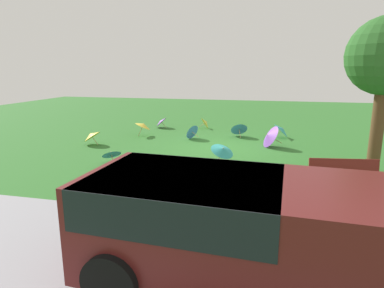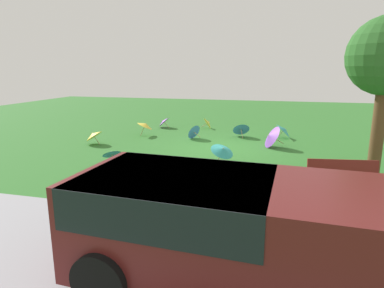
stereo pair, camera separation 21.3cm
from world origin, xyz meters
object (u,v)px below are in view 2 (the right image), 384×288
at_px(parasol_yellow_3, 145,125).
at_px(parasol_purple_0, 270,136).
at_px(parasol_teal_0, 223,150).
at_px(parasol_blue_3, 112,153).
at_px(parasol_blue_0, 193,131).
at_px(park_bench, 340,176).
at_px(parasol_purple_1, 163,121).
at_px(van_dark, 230,224).
at_px(parasol_teal_2, 284,130).
at_px(parasol_yellow_0, 208,123).
at_px(parasol_yellow_1, 93,135).
at_px(parasol_yellow_2, 255,179).
at_px(parasol_blue_2, 241,129).

bearing_deg(parasol_yellow_3, parasol_purple_0, 170.36).
distance_m(parasol_teal_0, parasol_blue_3, 3.57).
height_order(parasol_teal_0, parasol_purple_0, parasol_purple_0).
distance_m(parasol_blue_0, parasol_purple_0, 3.37).
distance_m(park_bench, parasol_blue_0, 7.37).
distance_m(parasol_blue_0, parasol_yellow_3, 2.26).
bearing_deg(parasol_purple_0, parasol_purple_1, -30.10).
xyz_separation_m(parasol_teal_0, parasol_yellow_3, (4.12, -3.70, 0.03)).
bearing_deg(parasol_blue_0, van_dark, 107.12).
distance_m(parasol_teal_2, parasol_purple_0, 2.00).
height_order(parasol_yellow_0, parasol_teal_2, parasol_teal_2).
height_order(parasol_yellow_1, parasol_teal_2, parasol_teal_2).
distance_m(van_dark, parasol_yellow_1, 9.92).
xyz_separation_m(park_bench, parasol_blue_0, (4.99, -5.42, -0.14)).
height_order(park_bench, parasol_yellow_0, park_bench).
bearing_deg(van_dark, parasol_yellow_2, -91.71).
bearing_deg(parasol_purple_0, parasol_teal_0, 63.08).
bearing_deg(parasol_yellow_3, parasol_teal_2, -170.79).
xyz_separation_m(parasol_teal_0, parasol_yellow_1, (5.48, -1.56, -0.09)).
xyz_separation_m(park_bench, parasol_blue_2, (3.03, -6.37, -0.09)).
bearing_deg(park_bench, parasol_purple_0, -69.48).
relative_size(van_dark, park_bench, 2.84).
relative_size(park_bench, parasol_purple_0, 1.55).
bearing_deg(park_bench, parasol_yellow_0, -58.92).
distance_m(park_bench, parasol_yellow_1, 9.25).
bearing_deg(parasol_blue_0, parasol_teal_0, 117.51).
height_order(parasol_yellow_2, parasol_yellow_3, parasol_yellow_3).
xyz_separation_m(parasol_teal_0, parasol_purple_0, (-1.40, -2.76, -0.03)).
distance_m(parasol_blue_2, parasol_yellow_3, 4.29).
distance_m(parasol_teal_0, parasol_blue_2, 4.53).
bearing_deg(parasol_yellow_0, parasol_blue_0, 87.51).
distance_m(parasol_purple_0, parasol_yellow_3, 5.60).
bearing_deg(parasol_yellow_3, parasol_yellow_1, 57.49).
bearing_deg(parasol_purple_1, parasol_blue_2, 161.50).
height_order(parasol_yellow_0, parasol_yellow_2, parasol_yellow_2).
distance_m(parasol_yellow_2, parasol_yellow_3, 7.88).
relative_size(park_bench, parasol_purple_1, 2.36).
bearing_deg(parasol_yellow_2, parasol_purple_0, -92.79).
relative_size(park_bench, parasol_yellow_3, 1.74).
bearing_deg(parasol_purple_1, parasol_yellow_1, 71.55).
distance_m(parasol_purple_0, parasol_blue_2, 2.20).
height_order(parasol_yellow_0, parasol_blue_0, parasol_blue_0).
bearing_deg(park_bench, parasol_yellow_3, -37.41).
bearing_deg(parasol_purple_0, parasol_blue_3, 34.84).
bearing_deg(parasol_yellow_2, parasol_purple_1, -57.20).
height_order(parasol_blue_0, parasol_blue_2, parasol_blue_2).
bearing_deg(parasol_teal_0, parasol_teal_2, -112.61).
xyz_separation_m(parasol_teal_2, parasol_blue_0, (3.81, 1.10, -0.04)).
relative_size(parasol_teal_2, parasol_yellow_3, 0.98).
height_order(parasol_purple_1, parasol_blue_3, parasol_purple_1).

